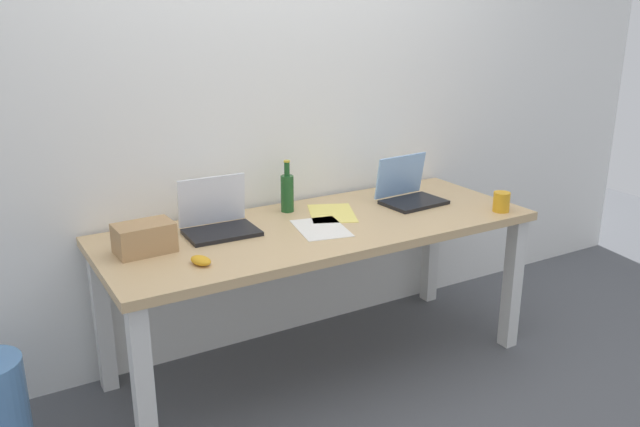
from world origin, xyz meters
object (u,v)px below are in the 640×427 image
Objects in this scene: desk at (320,242)px; computer_mouse at (201,260)px; cardboard_box at (144,238)px; coffee_mug at (501,202)px; laptop_left at (218,221)px; laptop_right at (409,192)px; beer_bottle at (287,192)px.

desk is 0.68m from computer_mouse.
desk is 19.96× the size of computer_mouse.
cardboard_box reaches higher than coffee_mug.
coffee_mug is (1.64, -0.33, -0.01)m from cardboard_box.
laptop_right is (1.00, -0.07, -0.00)m from laptop_left.
beer_bottle is 1.09× the size of cardboard_box.
coffee_mug reaches higher than desk.
laptop_left is 0.38m from computer_mouse.
desk is 0.58m from laptop_right.
cardboard_box reaches higher than desk.
laptop_right is 1.25× the size of beer_bottle.
laptop_left is 3.32× the size of coffee_mug.
laptop_left is 0.36m from cardboard_box.
beer_bottle is 0.78m from cardboard_box.
laptop_left is 1.37× the size of cardboard_box.
computer_mouse is 1.50m from coffee_mug.
beer_bottle is at bearing 17.43° from computer_mouse.
desk is at bearing -16.87° from laptop_left.
laptop_right reaches higher than cardboard_box.
computer_mouse is at bearing -144.41° from beer_bottle.
desk is 6.32× the size of laptop_right.
beer_bottle is (-0.04, 0.24, 0.18)m from desk.
laptop_left is at bearing 163.13° from desk.
beer_bottle is at bearing 163.63° from laptop_right.
coffee_mug is at bearing -18.07° from desk.
computer_mouse is (-0.20, -0.32, -0.03)m from laptop_left.
computer_mouse is at bearing -167.99° from laptop_right.
cardboard_box is at bearing 168.62° from coffee_mug.
laptop_left is at bearing 13.06° from cardboard_box.
beer_bottle is at bearing 149.63° from coffee_mug.
computer_mouse is at bearing 176.54° from coffee_mug.
computer_mouse is (-1.20, -0.26, -0.03)m from laptop_right.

